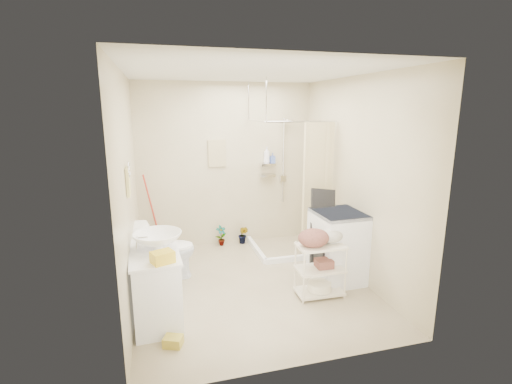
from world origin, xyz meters
TOP-DOWN VIEW (x-y plane):
  - floor at (0.00, 0.00)m, footprint 3.20×3.20m
  - ceiling at (0.00, 0.00)m, footprint 2.80×3.20m
  - wall_back at (0.00, 1.60)m, footprint 2.80×0.04m
  - wall_front at (0.00, -1.60)m, footprint 2.80×0.04m
  - wall_left at (-1.40, 0.00)m, footprint 0.04×3.20m
  - wall_right at (1.40, 0.00)m, footprint 0.04×3.20m
  - vanity at (-1.16, -0.51)m, footprint 0.53×0.90m
  - sink at (-1.12, -0.44)m, footprint 0.61×0.61m
  - counter_basket at (-1.08, -0.83)m, footprint 0.25×0.22m
  - floor_basket at (-1.03, -1.02)m, footprint 0.30×0.27m
  - toilet at (-1.04, 0.49)m, footprint 0.76×0.44m
  - mop at (-1.22, 1.54)m, footprint 0.13×0.13m
  - potted_plant_a at (-0.13, 1.46)m, footprint 0.21×0.17m
  - potted_plant_b at (0.23, 1.45)m, footprint 0.21×0.21m
  - hanging_towel at (-0.15, 1.58)m, footprint 0.28×0.03m
  - towel_ring at (-1.38, -0.20)m, footprint 0.04×0.22m
  - tp_holder at (-1.36, 0.05)m, footprint 0.08×0.12m
  - shower at (0.85, 1.05)m, footprint 1.10×1.10m
  - shampoo_bottle_a at (0.65, 1.53)m, footprint 0.12×0.12m
  - shampoo_bottle_b at (0.75, 1.51)m, footprint 0.08×0.08m
  - washing_machine at (1.14, -0.14)m, footprint 0.64×0.66m
  - laundry_rack at (0.72, -0.48)m, footprint 0.56×0.34m
  - ironing_board at (0.97, 0.02)m, footprint 0.34×0.11m

SIDE VIEW (x-z plane):
  - floor at x=0.00m, z-range 0.00..0.00m
  - floor_basket at x=-1.03m, z-range 0.00..0.13m
  - potted_plant_b at x=0.23m, z-range 0.00..0.30m
  - potted_plant_a at x=-0.13m, z-range 0.00..0.34m
  - laundry_rack at x=0.72m, z-range 0.00..0.77m
  - toilet at x=-1.04m, z-range 0.00..0.77m
  - vanity at x=-1.16m, z-range 0.00..0.77m
  - washing_machine at x=1.14m, z-range 0.00..0.92m
  - ironing_board at x=0.97m, z-range 0.00..1.20m
  - mop at x=-1.22m, z-range 0.00..1.23m
  - tp_holder at x=-1.36m, z-range 0.65..0.79m
  - counter_basket at x=-1.08m, z-range 0.77..0.88m
  - sink at x=-1.12m, z-range 0.77..0.94m
  - shower at x=0.85m, z-range 0.00..2.10m
  - wall_back at x=0.00m, z-range 0.00..2.60m
  - wall_front at x=0.00m, z-range 0.00..2.60m
  - wall_left at x=-1.40m, z-range 0.00..2.60m
  - wall_right at x=1.40m, z-range 0.00..2.60m
  - shampoo_bottle_b at x=0.75m, z-range 1.32..1.49m
  - shampoo_bottle_a at x=0.65m, z-range 1.32..1.59m
  - towel_ring at x=-1.38m, z-range 1.30..1.64m
  - hanging_towel at x=-0.15m, z-range 1.29..1.71m
  - ceiling at x=0.00m, z-range 2.58..2.62m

